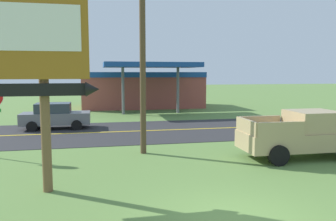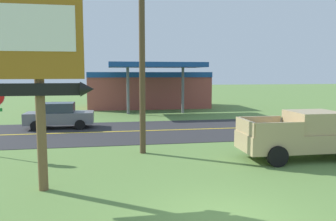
% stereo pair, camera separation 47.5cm
% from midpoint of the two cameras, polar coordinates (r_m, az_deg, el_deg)
% --- Properties ---
extents(road_asphalt, '(140.00, 8.00, 0.02)m').
position_cam_midpoint_polar(road_asphalt, '(20.81, -3.49, -3.41)').
color(road_asphalt, '#2B2B2D').
rests_on(road_asphalt, ground).
extents(road_centre_line, '(126.00, 0.20, 0.01)m').
position_cam_midpoint_polar(road_centre_line, '(20.81, -3.49, -3.37)').
color(road_centre_line, gold).
rests_on(road_centre_line, road_asphalt).
extents(motel_sign, '(2.88, 0.54, 5.97)m').
position_cam_midpoint_polar(motel_sign, '(10.44, -21.29, 8.21)').
color(motel_sign, brown).
rests_on(motel_sign, ground).
extents(utility_pole, '(2.05, 0.26, 9.85)m').
position_cam_midpoint_polar(utility_pole, '(14.85, -5.25, 12.98)').
color(utility_pole, brown).
rests_on(utility_pole, ground).
extents(gas_station, '(12.00, 11.50, 4.40)m').
position_cam_midpoint_polar(gas_station, '(35.00, -4.72, 3.73)').
color(gas_station, '#A84C42').
rests_on(gas_station, ground).
extents(pickup_tan_parked_on_lawn, '(5.23, 2.30, 1.96)m').
position_cam_midpoint_polar(pickup_tan_parked_on_lawn, '(15.19, 21.05, -3.83)').
color(pickup_tan_parked_on_lawn, tan).
rests_on(pickup_tan_parked_on_lawn, ground).
extents(car_grey_mid_lane, '(4.20, 2.00, 1.64)m').
position_cam_midpoint_polar(car_grey_mid_lane, '(22.64, -18.98, -0.85)').
color(car_grey_mid_lane, slate).
rests_on(car_grey_mid_lane, ground).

